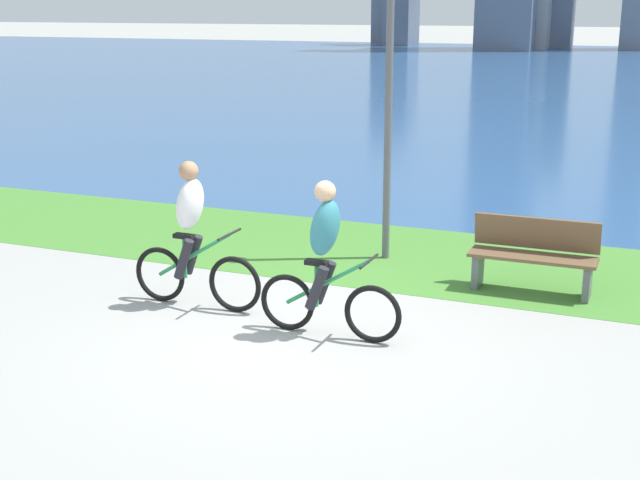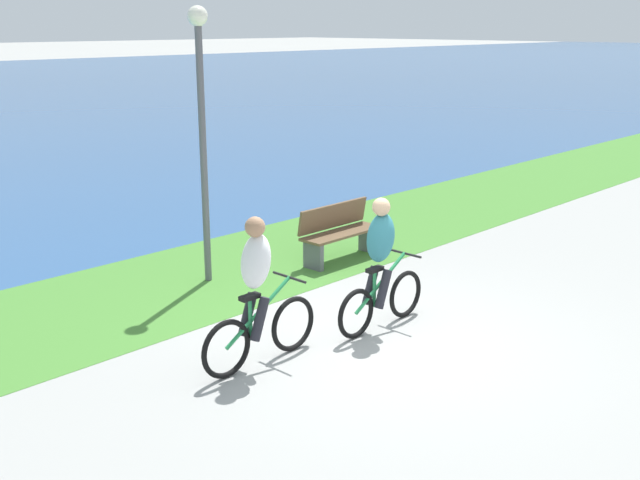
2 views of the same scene
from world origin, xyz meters
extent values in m
plane|color=#9E9E99|center=(0.00, 0.00, 0.00)|extent=(300.00, 300.00, 0.00)
cube|color=#478433|center=(0.00, 3.41, 0.00)|extent=(120.00, 3.16, 0.01)
torus|color=black|center=(0.78, 0.25, 0.31)|extent=(0.62, 0.06, 0.62)
torus|color=black|center=(-0.18, 0.25, 0.31)|extent=(0.62, 0.06, 0.62)
cylinder|color=#268C4C|center=(0.28, 0.25, 0.59)|extent=(0.93, 0.04, 0.60)
cylinder|color=#268C4C|center=(0.16, 0.25, 0.54)|extent=(0.04, 0.04, 0.46)
cube|color=black|center=(0.16, 0.25, 0.79)|extent=(0.24, 0.10, 0.05)
cylinder|color=black|center=(0.73, 0.25, 0.87)|extent=(0.03, 0.52, 0.03)
ellipsoid|color=teal|center=(0.25, 0.25, 1.17)|extent=(0.40, 0.36, 0.65)
sphere|color=#D8AD84|center=(0.25, 0.25, 1.55)|extent=(0.22, 0.22, 0.22)
cylinder|color=#26262D|center=(0.21, 0.35, 0.55)|extent=(0.27, 0.11, 0.49)
cylinder|color=#26262D|center=(0.21, 0.15, 0.55)|extent=(0.27, 0.11, 0.49)
torus|color=black|center=(-0.96, 0.53, 0.33)|extent=(0.65, 0.06, 0.65)
torus|color=black|center=(-1.94, 0.53, 0.33)|extent=(0.65, 0.06, 0.65)
cylinder|color=#268C4C|center=(-1.47, 0.53, 0.61)|extent=(0.96, 0.04, 0.61)
cylinder|color=#268C4C|center=(-1.60, 0.53, 0.56)|extent=(0.04, 0.04, 0.48)
cube|color=black|center=(-1.60, 0.53, 0.82)|extent=(0.24, 0.10, 0.05)
cylinder|color=black|center=(-1.01, 0.53, 0.90)|extent=(0.03, 0.52, 0.03)
ellipsoid|color=white|center=(-1.50, 0.53, 1.20)|extent=(0.40, 0.36, 0.65)
sphere|color=#A57A59|center=(-1.50, 0.53, 1.58)|extent=(0.22, 0.22, 0.22)
cylinder|color=#26262D|center=(-1.55, 0.63, 0.58)|extent=(0.27, 0.11, 0.49)
cylinder|color=#26262D|center=(-1.55, 0.43, 0.58)|extent=(0.27, 0.11, 0.49)
cube|color=brown|center=(2.03, 2.49, 0.45)|extent=(1.50, 0.45, 0.04)
cube|color=brown|center=(2.03, 2.68, 0.70)|extent=(1.50, 0.11, 0.40)
cube|color=#595960|center=(2.68, 2.49, 0.23)|extent=(0.08, 0.37, 0.45)
cube|color=#595960|center=(1.38, 2.49, 0.23)|extent=(0.08, 0.37, 0.45)
cylinder|color=#595960|center=(-0.07, 3.24, 1.82)|extent=(0.10, 0.10, 3.65)
sphere|color=white|center=(-0.07, 3.24, 3.75)|extent=(0.28, 0.28, 0.28)
camera|label=1|loc=(3.45, -7.60, 3.34)|focal=48.29mm
camera|label=2|loc=(-6.64, -5.39, 3.65)|focal=43.01mm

